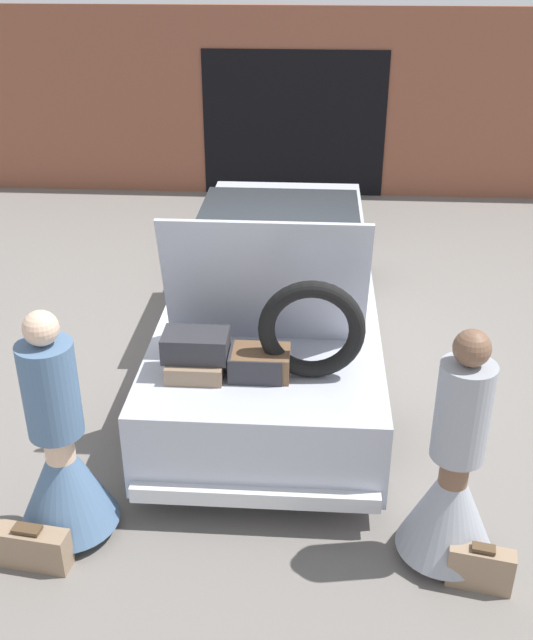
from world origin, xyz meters
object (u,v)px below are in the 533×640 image
(suitcase_beside_right_person, at_px, (480,568))
(car, at_px, (276,289))
(person_left, at_px, (61,459))
(person_right, at_px, (452,483))
(suitcase_beside_left_person, at_px, (31,547))

(suitcase_beside_right_person, bearing_deg, car, 115.19)
(person_left, distance_m, suitcase_beside_right_person, 2.81)
(car, xyz_separation_m, person_left, (-1.28, -2.79, 0.01))
(car, height_order, person_left, car)
(person_right, bearing_deg, person_left, 98.73)
(person_left, distance_m, person_right, 2.57)
(car, height_order, suitcase_beside_left_person, car)
(person_right, relative_size, suitcase_beside_left_person, 3.17)
(car, distance_m, suitcase_beside_left_person, 3.48)
(car, bearing_deg, suitcase_beside_right_person, -64.81)
(car, xyz_separation_m, person_right, (1.28, -2.87, 0.01))
(person_right, height_order, suitcase_beside_left_person, person_right)
(person_left, height_order, suitcase_beside_left_person, person_left)
(person_left, relative_size, person_right, 1.00)
(suitcase_beside_right_person, bearing_deg, person_left, 173.03)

